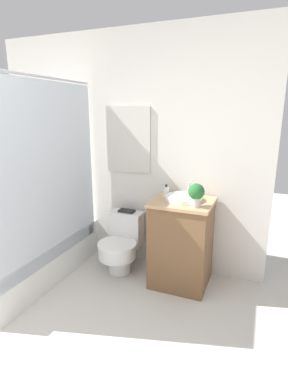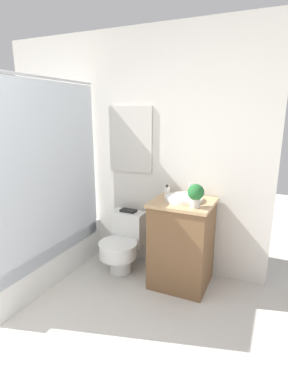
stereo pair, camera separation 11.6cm
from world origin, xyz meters
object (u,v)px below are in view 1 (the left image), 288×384
(sink, at_px, (184,198))
(book_on_tank, at_px, (127,211))
(potted_plant, at_px, (196,193))
(toilet, at_px, (122,244))
(soap_bottle, at_px, (166,192))

(sink, height_order, book_on_tank, sink)
(sink, relative_size, potted_plant, 1.85)
(toilet, height_order, potted_plant, potted_plant)
(book_on_tank, bearing_deg, sink, -10.57)
(sink, xyz_separation_m, potted_plant, (0.16, -0.17, 0.10))
(soap_bottle, relative_size, book_on_tank, 0.75)
(sink, relative_size, book_on_tank, 2.30)
(toilet, distance_m, book_on_tank, 0.36)
(sink, bearing_deg, potted_plant, -47.68)
(toilet, bearing_deg, sink, 1.46)
(soap_bottle, bearing_deg, book_on_tank, 169.47)
(toilet, distance_m, sink, 0.88)
(sink, height_order, potted_plant, potted_plant)
(potted_plant, height_order, book_on_tank, potted_plant)
(sink, xyz_separation_m, soap_bottle, (-0.19, 0.03, 0.03))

